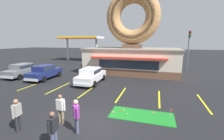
% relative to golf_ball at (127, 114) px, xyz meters
% --- Properties ---
extents(ground_plane, '(160.00, 160.00, 0.00)m').
position_rel_golf_ball_xyz_m(ground_plane, '(-1.73, -1.78, -0.05)').
color(ground_plane, black).
extents(donut_shop_building, '(12.30, 6.75, 10.96)m').
position_rel_golf_ball_xyz_m(donut_shop_building, '(-1.81, 12.17, 3.69)').
color(donut_shop_building, brown).
rests_on(donut_shop_building, ground).
extents(putting_mat, '(3.67, 1.59, 0.03)m').
position_rel_golf_ball_xyz_m(putting_mat, '(0.83, 0.08, -0.04)').
color(putting_mat, '#197523').
rests_on(putting_mat, ground).
extents(mini_donut_near_left, '(0.13, 0.13, 0.04)m').
position_rel_golf_ball_xyz_m(mini_donut_near_left, '(-0.85, -0.06, -0.00)').
color(mini_donut_near_left, '#D8667F').
rests_on(mini_donut_near_left, putting_mat).
extents(mini_donut_near_right, '(0.13, 0.13, 0.04)m').
position_rel_golf_ball_xyz_m(mini_donut_near_right, '(1.49, 0.55, -0.00)').
color(mini_donut_near_right, '#D17F47').
rests_on(mini_donut_near_right, putting_mat).
extents(mini_donut_mid_left, '(0.13, 0.13, 0.04)m').
position_rel_golf_ball_xyz_m(mini_donut_mid_left, '(-0.32, 0.37, -0.00)').
color(mini_donut_mid_left, '#D17F47').
rests_on(mini_donut_mid_left, putting_mat).
extents(mini_donut_mid_centre, '(0.13, 0.13, 0.04)m').
position_rel_golf_ball_xyz_m(mini_donut_mid_centre, '(-0.50, 0.25, -0.00)').
color(mini_donut_mid_centre, brown).
rests_on(mini_donut_mid_centre, putting_mat).
extents(golf_ball, '(0.04, 0.04, 0.04)m').
position_rel_golf_ball_xyz_m(golf_ball, '(0.00, 0.00, 0.00)').
color(golf_ball, white).
rests_on(golf_ball, putting_mat).
extents(putting_flag_pin, '(0.13, 0.01, 0.55)m').
position_rel_golf_ball_xyz_m(putting_flag_pin, '(2.45, 0.20, 0.39)').
color(putting_flag_pin, silver).
rests_on(putting_flag_pin, putting_mat).
extents(car_navy, '(2.12, 4.63, 1.60)m').
position_rel_golf_ball_xyz_m(car_navy, '(-10.77, 5.73, 0.82)').
color(car_navy, navy).
rests_on(car_navy, ground).
extents(car_grey, '(2.06, 4.60, 1.60)m').
position_rel_golf_ball_xyz_m(car_grey, '(-14.15, 5.86, 0.82)').
color(car_grey, slate).
rests_on(car_grey, ground).
extents(car_white, '(2.06, 4.60, 1.60)m').
position_rel_golf_ball_xyz_m(car_white, '(-4.91, 5.64, 0.82)').
color(car_white, silver).
rests_on(car_white, ground).
extents(pedestrian_blue_sweater_man, '(0.43, 0.47, 1.65)m').
position_rel_golf_ball_xyz_m(pedestrian_blue_sweater_man, '(-1.97, -2.45, 0.86)').
color(pedestrian_blue_sweater_man, '#474C66').
rests_on(pedestrian_blue_sweater_man, ground).
extents(pedestrian_hooded_kid, '(0.26, 0.60, 1.60)m').
position_rel_golf_ball_xyz_m(pedestrian_hooded_kid, '(-2.30, -3.69, 0.83)').
color(pedestrian_hooded_kid, '#474C66').
rests_on(pedestrian_hooded_kid, ground).
extents(pedestrian_leather_jacket_man, '(0.59, 0.28, 1.60)m').
position_rel_golf_ball_xyz_m(pedestrian_leather_jacket_man, '(-3.17, -1.97, 0.83)').
color(pedestrian_leather_jacket_man, '#7F7056').
rests_on(pedestrian_leather_jacket_man, ground).
extents(pedestrian_clipboard_woman, '(0.30, 0.59, 1.62)m').
position_rel_golf_ball_xyz_m(pedestrian_clipboard_woman, '(-4.76, -3.14, 0.84)').
color(pedestrian_clipboard_woman, '#232328').
rests_on(pedestrian_clipboard_woman, ground).
extents(trash_bin, '(0.57, 0.57, 0.97)m').
position_rel_golf_ball_xyz_m(trash_bin, '(-7.62, 9.52, 0.45)').
color(trash_bin, '#51565B').
rests_on(trash_bin, ground).
extents(traffic_light_pole, '(0.28, 0.47, 5.80)m').
position_rel_golf_ball_xyz_m(traffic_light_pole, '(5.80, 15.80, 3.66)').
color(traffic_light_pole, '#595B60').
rests_on(traffic_light_pole, ground).
extents(gas_station_canopy, '(9.00, 4.46, 5.30)m').
position_rel_golf_ball_xyz_m(gas_station_canopy, '(-14.41, 21.56, 4.81)').
color(gas_station_canopy, silver).
rests_on(gas_station_canopy, ground).
extents(parking_stripe_far_left, '(0.12, 3.60, 0.01)m').
position_rel_golf_ball_xyz_m(parking_stripe_far_left, '(-10.14, 3.22, -0.05)').
color(parking_stripe_far_left, yellow).
rests_on(parking_stripe_far_left, ground).
extents(parking_stripe_left, '(0.12, 3.60, 0.01)m').
position_rel_golf_ball_xyz_m(parking_stripe_left, '(-7.14, 3.22, -0.05)').
color(parking_stripe_left, yellow).
rests_on(parking_stripe_left, ground).
extents(parking_stripe_mid_left, '(0.12, 3.60, 0.01)m').
position_rel_golf_ball_xyz_m(parking_stripe_mid_left, '(-4.14, 3.22, -0.05)').
color(parking_stripe_mid_left, yellow).
rests_on(parking_stripe_mid_left, ground).
extents(parking_stripe_centre, '(0.12, 3.60, 0.01)m').
position_rel_golf_ball_xyz_m(parking_stripe_centre, '(-1.14, 3.22, -0.05)').
color(parking_stripe_centre, yellow).
rests_on(parking_stripe_centre, ground).
extents(parking_stripe_mid_right, '(0.12, 3.60, 0.01)m').
position_rel_golf_ball_xyz_m(parking_stripe_mid_right, '(1.86, 3.22, -0.05)').
color(parking_stripe_mid_right, yellow).
rests_on(parking_stripe_mid_right, ground).
extents(parking_stripe_right, '(0.12, 3.60, 0.01)m').
position_rel_golf_ball_xyz_m(parking_stripe_right, '(4.86, 3.22, -0.05)').
color(parking_stripe_right, yellow).
rests_on(parking_stripe_right, ground).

